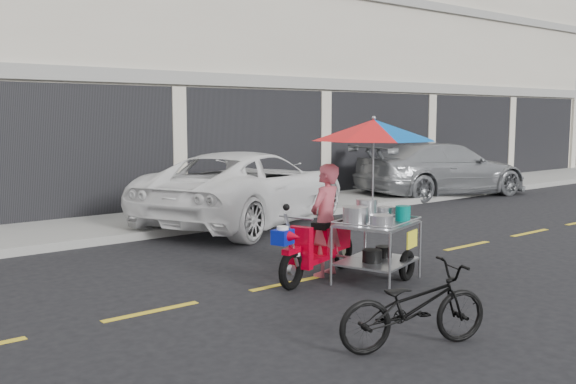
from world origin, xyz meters
TOP-DOWN VIEW (x-y plane):
  - ground at (0.00, 0.00)m, footprint 90.00×90.00m
  - sidewalk at (0.00, 5.50)m, footprint 45.00×3.00m
  - shophouse_block at (2.82, 10.59)m, footprint 36.00×8.11m
  - centerline at (0.00, 0.00)m, footprint 42.00×0.10m
  - white_pickup at (0.41, 4.32)m, footprint 6.00×4.55m
  - silver_pickup at (7.33, 4.70)m, footprint 5.49×3.01m
  - near_bicycle at (-2.54, -2.64)m, footprint 1.68×1.03m
  - food_vendor_rig at (-1.10, -0.38)m, footprint 2.62×2.18m

SIDE VIEW (x-z plane):
  - ground at x=0.00m, z-range 0.00..0.00m
  - centerline at x=0.00m, z-range 0.00..0.01m
  - sidewalk at x=0.00m, z-range 0.00..0.15m
  - near_bicycle at x=-2.54m, z-range 0.00..0.83m
  - silver_pickup at x=7.33m, z-range 0.00..1.51m
  - white_pickup at x=0.41m, z-range 0.00..1.52m
  - food_vendor_rig at x=-1.10m, z-range 0.29..2.54m
  - shophouse_block at x=2.82m, z-range -0.96..9.44m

